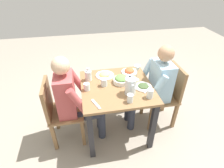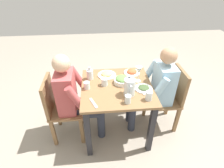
# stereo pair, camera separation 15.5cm
# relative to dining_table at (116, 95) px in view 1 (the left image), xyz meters

# --- Properties ---
(ground_plane) EXTENTS (8.00, 8.00, 0.00)m
(ground_plane) POSITION_rel_dining_table_xyz_m (0.00, 0.00, -0.59)
(ground_plane) COLOR gray
(dining_table) EXTENTS (0.82, 0.82, 0.73)m
(dining_table) POSITION_rel_dining_table_xyz_m (0.00, 0.00, 0.00)
(dining_table) COLOR olive
(dining_table) RESTS_ON ground_plane
(chair_near) EXTENTS (0.40, 0.40, 0.86)m
(chair_near) POSITION_rel_dining_table_xyz_m (0.01, -0.70, -0.11)
(chair_near) COLOR olive
(chair_near) RESTS_ON ground_plane
(chair_far) EXTENTS (0.40, 0.40, 0.86)m
(chair_far) POSITION_rel_dining_table_xyz_m (-0.06, 0.70, -0.11)
(chair_far) COLOR olive
(chair_far) RESTS_ON ground_plane
(diner_near) EXTENTS (0.48, 0.53, 1.15)m
(diner_near) POSITION_rel_dining_table_xyz_m (0.01, -0.49, 0.03)
(diner_near) COLOR #B24C4C
(diner_near) RESTS_ON ground_plane
(diner_far) EXTENTS (0.48, 0.53, 1.15)m
(diner_far) POSITION_rel_dining_table_xyz_m (-0.06, 0.49, 0.03)
(diner_far) COLOR #9EC6E0
(diner_far) RESTS_ON ground_plane
(water_pitcher) EXTENTS (0.16, 0.12, 0.19)m
(water_pitcher) POSITION_rel_dining_table_xyz_m (0.17, 0.11, 0.23)
(water_pitcher) COLOR silver
(water_pitcher) RESTS_ON dining_table
(salad_bowl) EXTENTS (0.20, 0.20, 0.09)m
(salad_bowl) POSITION_rel_dining_table_xyz_m (-0.06, 0.07, 0.18)
(salad_bowl) COLOR white
(salad_bowl) RESTS_ON dining_table
(plate_dolmas) EXTENTS (0.20, 0.20, 0.04)m
(plate_dolmas) POSITION_rel_dining_table_xyz_m (0.09, 0.29, 0.15)
(plate_dolmas) COLOR white
(plate_dolmas) RESTS_ON dining_table
(plate_rice_curry) EXTENTS (0.20, 0.20, 0.06)m
(plate_rice_curry) POSITION_rel_dining_table_xyz_m (-0.27, 0.22, 0.16)
(plate_rice_curry) COLOR white
(plate_rice_curry) RESTS_ON dining_table
(plate_fries) EXTENTS (0.23, 0.23, 0.05)m
(plate_fries) POSITION_rel_dining_table_xyz_m (-0.24, -0.10, 0.15)
(plate_fries) COLOR white
(plate_fries) RESTS_ON dining_table
(water_glass_far_left) EXTENTS (0.06, 0.06, 0.09)m
(water_glass_far_left) POSITION_rel_dining_table_xyz_m (0.31, 0.08, 0.18)
(water_glass_far_left) COLOR silver
(water_glass_far_left) RESTS_ON dining_table
(water_glass_far_right) EXTENTS (0.07, 0.07, 0.09)m
(water_glass_far_right) POSITION_rel_dining_table_xyz_m (0.02, -0.34, 0.18)
(water_glass_far_right) COLOR silver
(water_glass_far_right) RESTS_ON dining_table
(water_glass_by_pitcher) EXTENTS (0.07, 0.07, 0.10)m
(water_glass_by_pitcher) POSITION_rel_dining_table_xyz_m (0.28, 0.30, 0.19)
(water_glass_by_pitcher) COLOR silver
(water_glass_by_pitcher) RESTS_ON dining_table
(water_glass_center) EXTENTS (0.08, 0.08, 0.09)m
(water_glass_center) POSITION_rel_dining_table_xyz_m (-0.03, -0.14, 0.18)
(water_glass_center) COLOR silver
(water_glass_center) RESTS_ON dining_table
(wine_glass) EXTENTS (0.08, 0.08, 0.20)m
(wine_glass) POSITION_rel_dining_table_xyz_m (-0.08, 0.26, 0.28)
(wine_glass) COLOR silver
(wine_glass) RESTS_ON dining_table
(oil_carafe) EXTENTS (0.08, 0.08, 0.16)m
(oil_carafe) POSITION_rel_dining_table_xyz_m (-0.19, -0.31, 0.19)
(oil_carafe) COLOR silver
(oil_carafe) RESTS_ON dining_table
(fork_near) EXTENTS (0.17, 0.09, 0.01)m
(fork_near) POSITION_rel_dining_table_xyz_m (0.28, -0.27, 0.14)
(fork_near) COLOR silver
(fork_near) RESTS_ON dining_table
(knife_near) EXTENTS (0.19, 0.03, 0.01)m
(knife_near) POSITION_rel_dining_table_xyz_m (0.11, 0.30, 0.14)
(knife_near) COLOR silver
(knife_near) RESTS_ON dining_table
(fork_far) EXTENTS (0.17, 0.09, 0.01)m
(fork_far) POSITION_rel_dining_table_xyz_m (0.09, 0.27, 0.14)
(fork_far) COLOR silver
(fork_far) RESTS_ON dining_table
(knife_far) EXTENTS (0.19, 0.05, 0.01)m
(knife_far) POSITION_rel_dining_table_xyz_m (0.11, 0.29, 0.14)
(knife_far) COLOR silver
(knife_far) RESTS_ON dining_table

